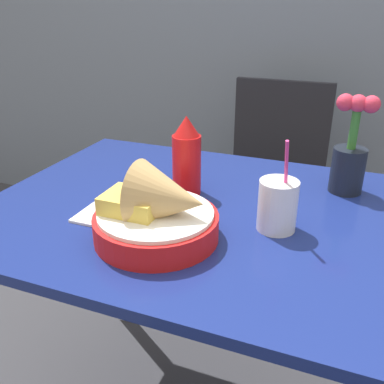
{
  "coord_description": "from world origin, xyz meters",
  "views": [
    {
      "loc": [
        0.29,
        -0.85,
        1.18
      ],
      "look_at": [
        -0.03,
        -0.05,
        0.79
      ],
      "focal_mm": 40.0,
      "sensor_mm": 36.0,
      "label": 1
    }
  ],
  "objects_px": {
    "drink_cup": "(277,207)",
    "ketchup_bottle": "(187,157)",
    "flower_vase": "(350,156)",
    "chair_far_window": "(274,172)",
    "food_basket": "(160,214)"
  },
  "relations": [
    {
      "from": "chair_far_window",
      "to": "food_basket",
      "type": "relative_size",
      "value": 3.45
    },
    {
      "from": "drink_cup",
      "to": "ketchup_bottle",
      "type": "bearing_deg",
      "value": 157.34
    },
    {
      "from": "drink_cup",
      "to": "chair_far_window",
      "type": "bearing_deg",
      "value": 100.86
    },
    {
      "from": "food_basket",
      "to": "drink_cup",
      "type": "height_order",
      "value": "drink_cup"
    },
    {
      "from": "flower_vase",
      "to": "drink_cup",
      "type": "bearing_deg",
      "value": -115.52
    },
    {
      "from": "chair_far_window",
      "to": "flower_vase",
      "type": "xyz_separation_m",
      "value": [
        0.29,
        -0.61,
        0.31
      ]
    },
    {
      "from": "chair_far_window",
      "to": "food_basket",
      "type": "height_order",
      "value": "food_basket"
    },
    {
      "from": "chair_far_window",
      "to": "flower_vase",
      "type": "bearing_deg",
      "value": -64.39
    },
    {
      "from": "drink_cup",
      "to": "flower_vase",
      "type": "relative_size",
      "value": 0.85
    },
    {
      "from": "drink_cup",
      "to": "food_basket",
      "type": "bearing_deg",
      "value": -148.58
    },
    {
      "from": "food_basket",
      "to": "drink_cup",
      "type": "bearing_deg",
      "value": 31.42
    },
    {
      "from": "chair_far_window",
      "to": "flower_vase",
      "type": "distance_m",
      "value": 0.74
    },
    {
      "from": "chair_far_window",
      "to": "food_basket",
      "type": "distance_m",
      "value": 1.03
    },
    {
      "from": "ketchup_bottle",
      "to": "flower_vase",
      "type": "xyz_separation_m",
      "value": [
        0.37,
        0.16,
        0.0
      ]
    },
    {
      "from": "food_basket",
      "to": "ketchup_bottle",
      "type": "bearing_deg",
      "value": 99.1
    }
  ]
}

